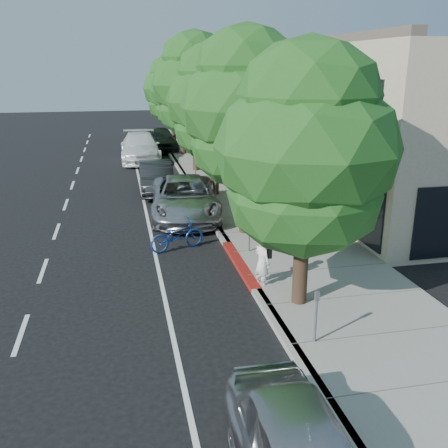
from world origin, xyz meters
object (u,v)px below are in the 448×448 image
object	(u,v)px
street_tree_3	(195,87)
pedestrian	(236,171)
silver_suv	(185,198)
bicycle	(177,235)
dark_suv_far	(160,139)
street_tree_0	(306,152)
dark_sedan	(156,177)
cyclist	(262,262)
white_pickup	(140,147)
street_tree_2	(214,103)
street_tree_1	(246,110)
street_tree_4	(182,92)
street_tree_5	(173,90)

from	to	relation	value
street_tree_3	pedestrian	bearing A→B (deg)	-72.83
silver_suv	bicycle	bearing A→B (deg)	-96.58
dark_suv_far	pedestrian	bearing A→B (deg)	-83.38
street_tree_0	dark_sedan	xyz separation A→B (m)	(-2.73, 13.54, -3.43)
cyclist	white_pickup	xyz separation A→B (m)	(-2.45, 21.18, 0.12)
cyclist	street_tree_2	bearing A→B (deg)	-28.19
street_tree_0	dark_suv_far	xyz separation A→B (m)	(-1.40, 26.56, -3.33)
street_tree_0	cyclist	world-z (taller)	street_tree_0
street_tree_1	pedestrian	size ratio (longest dim) A/B	4.73
street_tree_1	bicycle	world-z (taller)	street_tree_1
dark_suv_far	bicycle	bearing A→B (deg)	-98.92
street_tree_4	cyclist	size ratio (longest dim) A/B	4.52
street_tree_2	white_pickup	xyz separation A→B (m)	(-3.10, 10.55, -3.60)
dark_sedan	cyclist	bearing A→B (deg)	-79.27
street_tree_4	pedestrian	size ratio (longest dim) A/B	4.44
street_tree_2	white_pickup	distance (m)	11.57
cyclist	silver_suv	distance (m)	7.66
cyclist	bicycle	world-z (taller)	cyclist
pedestrian	silver_suv	bearing A→B (deg)	14.14
street_tree_1	bicycle	distance (m)	5.06
street_tree_4	street_tree_5	xyz separation A→B (m)	(0.00, 6.00, -0.11)
street_tree_1	street_tree_5	size ratio (longest dim) A/B	1.07
street_tree_3	street_tree_1	bearing A→B (deg)	-90.00
bicycle	white_pickup	xyz separation A→B (m)	(-0.40, 17.55, 0.38)
bicycle	dark_sedan	distance (m)	8.55
dark_suv_far	silver_suv	bearing A→B (deg)	-97.07
street_tree_3	white_pickup	xyz separation A→B (m)	(-3.10, 4.55, -4.11)
street_tree_2	street_tree_4	distance (m)	12.00
street_tree_2	bicycle	world-z (taller)	street_tree_2
cyclist	dark_suv_far	bearing A→B (deg)	-22.99
street_tree_1	cyclist	distance (m)	6.09
cyclist	pedestrian	distance (m)	12.26
street_tree_1	dark_suv_far	xyz separation A→B (m)	(-1.40, 20.56, -3.82)
street_tree_4	dark_suv_far	size ratio (longest dim) A/B	1.40
street_tree_5	street_tree_0	bearing A→B (deg)	-90.00
street_tree_1	white_pickup	distance (m)	17.25
street_tree_2	dark_sedan	bearing A→B (deg)	150.55
street_tree_4	pedestrian	distance (m)	11.19
street_tree_2	silver_suv	xyz separation A→B (m)	(-1.89, -3.07, -3.67)
silver_suv	street_tree_0	bearing A→B (deg)	-72.99
street_tree_0	bicycle	world-z (taller)	street_tree_0
pedestrian	street_tree_4	bearing A→B (deg)	-122.17
dark_suv_far	pedestrian	distance (m)	13.40
cyclist	white_pickup	world-z (taller)	white_pickup
street_tree_2	bicycle	distance (m)	8.49
street_tree_0	street_tree_1	world-z (taller)	street_tree_1
street_tree_0	white_pickup	xyz separation A→B (m)	(-3.10, 22.55, -3.29)
street_tree_1	dark_sedan	distance (m)	8.93
street_tree_5	dark_suv_far	xyz separation A→B (m)	(-1.40, -3.44, -3.42)
street_tree_1	cyclist	size ratio (longest dim) A/B	4.81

